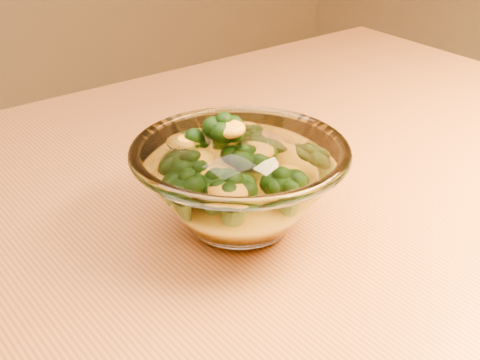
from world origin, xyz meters
TOP-DOWN VIEW (x-y plane):
  - table at (0.00, 0.00)m, footprint 1.20×0.80m
  - glass_bowl at (0.01, -0.02)m, footprint 0.20×0.20m
  - cheese_sauce at (0.01, -0.02)m, footprint 0.11×0.11m
  - broccoli_heap at (-0.00, -0.01)m, footprint 0.14×0.13m

SIDE VIEW (x-z plane):
  - table at x=0.00m, z-range 0.28..1.03m
  - cheese_sauce at x=0.01m, z-range 0.76..0.79m
  - glass_bowl at x=0.01m, z-range 0.75..0.84m
  - broccoli_heap at x=0.00m, z-range 0.77..0.84m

